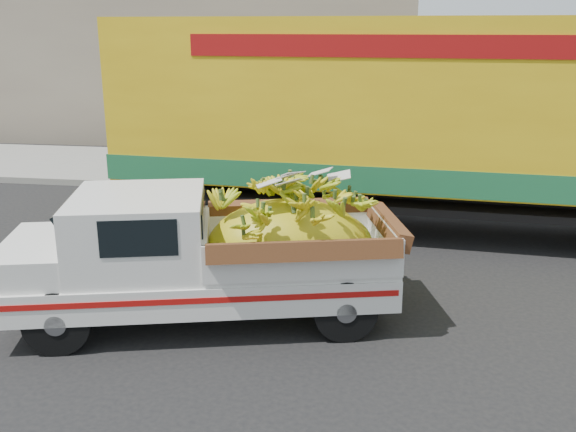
# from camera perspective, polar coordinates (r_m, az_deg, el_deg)

# --- Properties ---
(ground) EXTENTS (100.00, 100.00, 0.00)m
(ground) POSITION_cam_1_polar(r_m,az_deg,el_deg) (8.02, 5.71, -10.58)
(ground) COLOR black
(ground) RESTS_ON ground
(curb) EXTENTS (60.00, 0.25, 0.15)m
(curb) POSITION_cam_1_polar(r_m,az_deg,el_deg) (14.44, 7.36, 2.06)
(curb) COLOR gray
(curb) RESTS_ON ground
(sidewalk) EXTENTS (60.00, 4.00, 0.14)m
(sidewalk) POSITION_cam_1_polar(r_m,az_deg,el_deg) (16.48, 7.60, 3.84)
(sidewalk) COLOR gray
(sidewalk) RESTS_ON ground
(building_left) EXTENTS (18.00, 6.00, 5.00)m
(building_left) POSITION_cam_1_polar(r_m,az_deg,el_deg) (23.54, -12.13, 13.36)
(building_left) COLOR gray
(building_left) RESTS_ON ground
(pickup_truck) EXTENTS (5.06, 2.89, 1.68)m
(pickup_truck) POSITION_cam_1_polar(r_m,az_deg,el_deg) (8.15, -5.15, -3.21)
(pickup_truck) COLOR black
(pickup_truck) RESTS_ON ground
(semi_trailer) EXTENTS (12.04, 3.39, 3.80)m
(semi_trailer) POSITION_cam_1_polar(r_m,az_deg,el_deg) (11.68, 13.98, 8.54)
(semi_trailer) COLOR black
(semi_trailer) RESTS_ON ground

